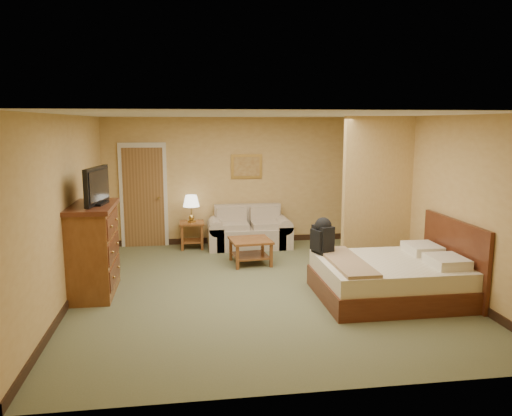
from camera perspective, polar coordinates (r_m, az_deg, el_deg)
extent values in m
plane|color=#595C3C|center=(7.69, 0.70, -9.16)|extent=(6.00, 6.00, 0.00)
plane|color=white|center=(7.28, 0.74, 10.60)|extent=(6.00, 6.00, 0.00)
cube|color=tan|center=(10.32, -1.89, 3.11)|extent=(5.50, 0.02, 2.60)
cube|color=tan|center=(7.46, -20.63, -0.08)|extent=(0.02, 6.00, 2.60)
cube|color=tan|center=(8.26, 19.93, 0.86)|extent=(0.02, 6.00, 2.60)
cube|color=tan|center=(8.83, 13.67, 1.72)|extent=(1.20, 0.15, 2.60)
cube|color=beige|center=(10.29, -12.72, 1.46)|extent=(0.94, 0.06, 2.10)
cube|color=brown|center=(10.28, -12.72, 1.17)|extent=(0.80, 0.04, 2.00)
cylinder|color=#B38F41|center=(10.21, -11.06, 1.17)|extent=(0.04, 0.12, 0.04)
cube|color=black|center=(10.52, -1.84, -3.61)|extent=(5.50, 0.02, 0.12)
cube|color=tan|center=(10.06, -0.74, -3.39)|extent=(1.37, 0.73, 0.41)
cube|color=tan|center=(10.28, -0.98, -0.71)|extent=(1.37, 0.18, 0.43)
cube|color=tan|center=(9.99, -4.63, -3.37)|extent=(0.29, 0.73, 0.46)
cube|color=tan|center=(10.16, 3.09, -3.13)|extent=(0.29, 0.73, 0.46)
cube|color=brown|center=(10.03, -7.36, -1.70)|extent=(0.48, 0.48, 0.04)
cube|color=brown|center=(10.11, -7.32, -3.75)|extent=(0.41, 0.41, 0.03)
cube|color=brown|center=(9.90, -8.43, -3.46)|extent=(0.05, 0.05, 0.49)
cube|color=brown|center=(9.90, -6.19, -3.40)|extent=(0.05, 0.05, 0.49)
cube|color=brown|center=(10.28, -8.43, -2.97)|extent=(0.05, 0.05, 0.49)
cube|color=brown|center=(10.28, -6.27, -2.92)|extent=(0.05, 0.05, 0.49)
cylinder|color=#B38F41|center=(10.03, -7.37, -1.49)|extent=(0.16, 0.16, 0.04)
cylinder|color=#B38F41|center=(9.99, -7.39, -0.31)|extent=(0.02, 0.02, 0.27)
cone|color=white|center=(9.95, -7.42, 0.82)|extent=(0.33, 0.33, 0.23)
cube|color=brown|center=(8.86, -0.64, -3.71)|extent=(0.76, 0.76, 0.04)
cube|color=brown|center=(8.93, -0.64, -5.45)|extent=(0.65, 0.65, 0.03)
cube|color=brown|center=(8.59, -2.36, -5.66)|extent=(0.05, 0.05, 0.42)
cube|color=brown|center=(9.24, 0.96, -4.54)|extent=(0.05, 0.05, 0.42)
cube|color=#B78E3F|center=(10.28, -1.09, 4.78)|extent=(0.64, 0.03, 0.50)
cube|color=#94602D|center=(10.26, -1.08, 4.77)|extent=(0.53, 0.02, 0.39)
cube|color=brown|center=(7.66, -18.12, -4.78)|extent=(0.58, 1.16, 1.27)
cube|color=#471E10|center=(7.53, -18.39, 0.13)|extent=(0.66, 1.25, 0.06)
cube|color=black|center=(7.50, -17.66, 0.52)|extent=(0.28, 0.42, 0.03)
cube|color=black|center=(7.47, -17.76, 2.47)|extent=(0.21, 0.88, 0.53)
cube|color=#471E10|center=(7.50, 15.02, -8.77)|extent=(2.03, 1.63, 0.30)
cube|color=#EFE5C3|center=(7.42, 15.11, -6.76)|extent=(1.97, 1.57, 0.24)
cube|color=#471E10|center=(7.81, 21.67, -5.29)|extent=(0.06, 1.73, 1.12)
cube|color=white|center=(7.35, 20.96, -5.75)|extent=(0.46, 0.56, 0.14)
cube|color=white|center=(7.95, 18.48, -4.45)|extent=(0.46, 0.56, 0.14)
cube|color=#91724F|center=(7.15, 10.27, -6.02)|extent=(0.46, 1.52, 0.05)
cube|color=black|center=(7.56, 7.65, -3.58)|extent=(0.30, 0.37, 0.42)
sphere|color=black|center=(7.52, 7.68, -2.02)|extent=(0.25, 0.25, 0.25)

